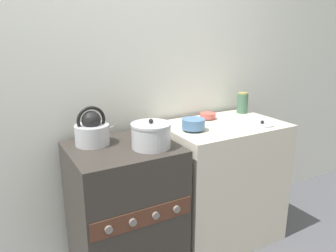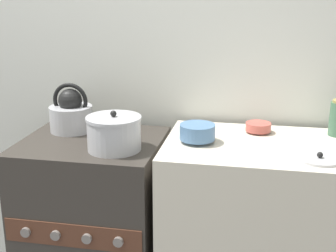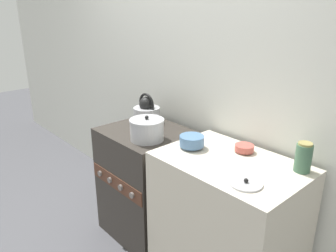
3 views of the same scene
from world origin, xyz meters
name	(u,v)px [view 2 (image 2 of 3)]	position (x,y,z in m)	size (l,w,h in m)	color
wall_back	(113,56)	(0.00, 0.67, 1.25)	(7.00, 0.06, 2.50)	silver
stove	(95,226)	(0.00, 0.29, 0.45)	(0.66, 0.60, 0.91)	#332D28
counter	(257,238)	(0.80, 0.30, 0.47)	(0.87, 0.60, 0.94)	beige
kettle	(72,114)	(-0.14, 0.41, 0.99)	(0.26, 0.21, 0.24)	#B2B2B7
cooking_pot	(114,133)	(0.15, 0.18, 0.98)	(0.24, 0.24, 0.18)	#B2B2B7
enamel_bowl	(197,132)	(0.51, 0.27, 0.98)	(0.16, 0.16, 0.08)	#4C729E
small_ceramic_bowl	(258,127)	(0.77, 0.46, 0.96)	(0.12, 0.12, 0.05)	#B75147
loose_pot_lid	(320,159)	(1.02, 0.14, 0.94)	(0.17, 0.17, 0.03)	#B2B2B7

